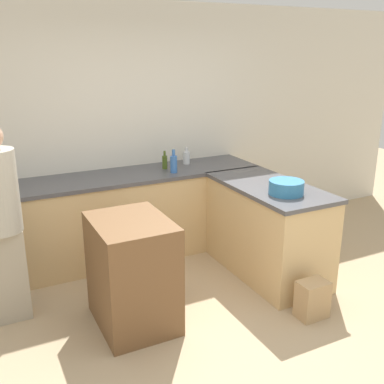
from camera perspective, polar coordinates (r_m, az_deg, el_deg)
ground_plane at (r=3.74m, az=4.01°, el=-18.27°), size 14.00×14.00×0.00m
wall_back at (r=5.09m, az=-8.33°, el=7.91°), size 8.00×0.06×2.70m
counter_back at (r=4.99m, az=-6.56°, el=-2.71°), size 2.65×0.69×0.93m
counter_peninsula at (r=4.60m, az=9.53°, el=-4.66°), size 0.69×1.38×0.93m
island_table at (r=3.75m, az=-7.57°, el=-10.13°), size 0.59×0.75×0.91m
mixing_bowl at (r=4.17m, az=11.88°, el=0.58°), size 0.32×0.32×0.13m
vinegar_bottle_clear at (r=5.18m, az=-0.72°, el=4.42°), size 0.08×0.08×0.20m
water_bottle_blue at (r=4.80m, az=-2.34°, el=3.63°), size 0.08×0.08×0.25m
olive_oil_bottle at (r=4.97m, az=-3.48°, el=3.86°), size 0.06×0.06×0.20m
person_by_range at (r=3.89m, az=-23.14°, el=-3.14°), size 0.33×0.33×1.67m
paper_bag at (r=4.05m, az=15.03°, el=-13.04°), size 0.26×0.18×0.33m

